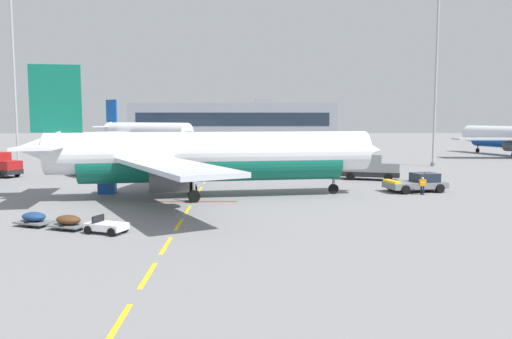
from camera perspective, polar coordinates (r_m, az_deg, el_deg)
name	(u,v)px	position (r m, az deg, el deg)	size (l,w,h in m)	color
ground	(381,178)	(65.33, 14.05, -0.90)	(400.00, 400.00, 0.00)	slate
apron_paint_markings	(206,181)	(60.43, -5.76, -1.28)	(8.00, 97.55, 0.01)	yellow
airliner_foreground	(207,156)	(47.41, -5.58, 1.57)	(34.79, 34.27, 12.20)	white
pushback_tug	(417,183)	(53.69, 17.91, -1.46)	(6.46, 4.15, 2.08)	slate
airliner_mid_left	(144,131)	(134.77, -12.64, 4.25)	(32.02, 29.47, 12.75)	white
fuel_service_truck	(368,166)	(62.51, 12.67, 0.36)	(7.40, 4.58, 3.14)	black
ground_power_truck	(84,163)	(69.34, -19.04, 0.70)	(5.75, 7.21, 3.14)	black
baggage_train	(69,222)	(36.04, -20.56, -5.60)	(8.50, 4.67, 1.14)	silver
ground_crew_worker	(423,185)	(51.54, 18.46, -1.65)	(0.68, 0.34, 1.75)	#191E38
uld_cargo_container	(107,185)	(52.03, -16.61, -1.75)	(1.73, 1.69, 1.60)	#194C9E
apron_light_mast_near	(13,46)	(86.52, -25.98, 12.57)	(1.80, 1.80, 30.44)	slate
apron_light_mast_far	(437,48)	(83.84, 19.94, 12.93)	(1.80, 1.80, 30.15)	slate
terminal_satellite	(234,121)	(194.25, -2.57, 5.56)	(76.33, 24.40, 14.85)	gray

